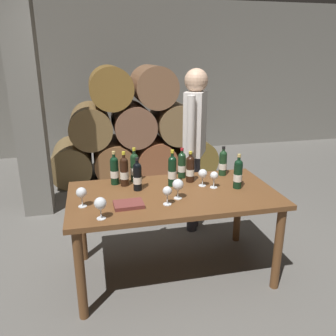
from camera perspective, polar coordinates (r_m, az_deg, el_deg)
The scene contains 22 objects.
ground_plane at distance 3.18m, azimuth 0.84°, elevation -16.89°, with size 14.00×14.00×0.00m, color #66635E.
cellar_back_wall at distance 6.76m, azimuth -7.84°, elevation 14.56°, with size 10.00×0.24×2.80m, color slate.
barrel_stack at distance 5.28m, azimuth -5.86°, elevation 6.15°, with size 2.49×0.90×1.69m.
stone_pillar at distance 4.21m, azimuth -22.37°, elevation 9.71°, with size 0.32×0.32×2.60m, color slate.
dining_table at distance 2.85m, azimuth 0.90°, elevation -5.85°, with size 1.70×0.90×0.76m.
wine_bottle_0 at distance 3.12m, azimuth 2.33°, elevation 0.54°, with size 0.07×0.07×0.28m.
wine_bottle_1 at distance 2.93m, azimuth 11.59°, elevation -0.91°, with size 0.07×0.07×0.30m.
wine_bottle_2 at distance 2.92m, azimuth 0.71°, elevation -0.42°, with size 0.07×0.07×0.32m.
wine_bottle_3 at distance 3.23m, azimuth 9.14°, elevation 0.88°, with size 0.07×0.07×0.28m.
wine_bottle_4 at distance 3.04m, azimuth -5.62°, elevation 0.17°, with size 0.07×0.07×0.31m.
wine_bottle_5 at distance 2.84m, azimuth -5.13°, elevation -1.36°, with size 0.07×0.07×0.28m.
wine_bottle_6 at distance 2.95m, azimuth -7.31°, elevation -0.52°, with size 0.07×0.07×0.30m.
wine_bottle_7 at distance 2.99m, azimuth -8.92°, elevation -0.35°, with size 0.07×0.07×0.30m.
wine_bottle_8 at distance 3.02m, azimuth 3.73°, elevation -0.09°, with size 0.07×0.07×0.28m.
wine_glass_0 at distance 2.39m, azimuth -11.23°, elevation -5.89°, with size 0.09×0.09×0.16m.
wine_glass_1 at distance 2.61m, azimuth -14.24°, elevation -4.09°, with size 0.08×0.08×0.15m.
wine_glass_2 at distance 2.94m, azimuth 5.81°, elevation -1.02°, with size 0.08×0.08×0.15m.
wine_glass_3 at distance 2.66m, azimuth 1.67°, elevation -2.86°, with size 0.09×0.09×0.16m.
wine_glass_4 at distance 2.91m, azimuth 7.70°, elevation -1.39°, with size 0.07×0.07×0.14m.
wine_glass_5 at distance 2.56m, azimuth -0.12°, elevation -4.00°, with size 0.07×0.07×0.15m.
tasting_notebook at distance 2.59m, azimuth -6.58°, elevation -6.05°, with size 0.22×0.16×0.03m, color brown.
sommelier_presenting at distance 3.52m, azimuth 4.50°, elevation 5.30°, with size 0.31×0.44×1.72m.
Camera 1 is at (-0.62, -2.52, 1.84)m, focal length 36.55 mm.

